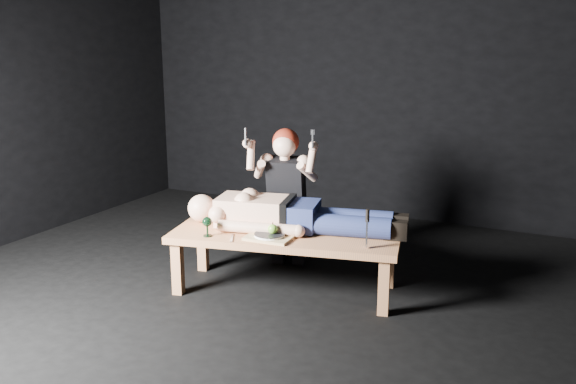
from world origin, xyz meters
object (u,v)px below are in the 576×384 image
Objects in this scene: lying_man at (296,211)px; serving_tray at (270,237)px; goblet at (207,227)px; table at (285,262)px; carving_knife at (367,229)px; kneeling_woman at (288,195)px.

serving_tray is (-0.07, -0.30, -0.13)m from lying_man.
lying_man is 0.33m from serving_tray.
lying_man reaches higher than goblet.
serving_tray is (-0.04, -0.17, 0.23)m from table.
carving_knife is at bearing -29.42° from lying_man.
kneeling_woman is at bearing 104.64° from serving_tray.
goblet is at bearing -179.65° from carving_knife.
goblet is (-0.50, -0.44, -0.07)m from lying_man.
lying_man is at bearing 65.79° from table.
carving_knife is (1.12, 0.25, 0.06)m from goblet.
serving_tray is 2.25× the size of goblet.
goblet is at bearing -161.22° from serving_tray.
serving_tray is 0.71m from carving_knife.
serving_tray is 1.19× the size of carving_knife.
table is at bearing 162.06° from carving_knife.
carving_knife is (0.65, -0.07, 0.36)m from table.
goblet is at bearing -119.41° from kneeling_woman.
serving_tray is at bearing 176.30° from carving_knife.
goblet reaches higher than serving_tray.
goblet is (-0.25, -0.82, -0.07)m from kneeling_woman.
lying_man reaches higher than carving_knife.
carving_knife is (0.69, 0.10, 0.13)m from serving_tray.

